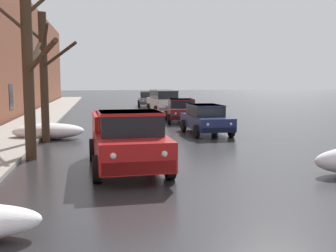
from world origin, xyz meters
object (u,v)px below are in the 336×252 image
Objects in this scene: bare_tree_second_along_sidewalk at (30,61)px; sedan_grey_queued_behind_truck at (148,99)px; suv_white_parked_far_down_block at (164,100)px; sedan_maroon_parked_kerbside_mid at (181,110)px; sedan_darkblue_parked_kerbside_close at (206,119)px; pickup_truck_red_approaching_near_lane at (128,140)px; bare_tree_mid_block at (44,73)px.

sedan_grey_queued_behind_truck is (6.85, 25.87, -2.46)m from bare_tree_second_along_sidewalk.
bare_tree_second_along_sidewalk is 19.53m from suv_white_parked_far_down_block.
sedan_maroon_parked_kerbside_mid is 6.97m from suv_white_parked_far_down_block.
sedan_darkblue_parked_kerbside_close is 0.86× the size of suv_white_parked_far_down_block.
sedan_maroon_parked_kerbside_mid and sedan_grey_queued_behind_truck have the same top height.
bare_tree_second_along_sidewalk reaches higher than sedan_grey_queued_behind_truck.
bare_tree_second_along_sidewalk is 4.32m from pickup_truck_red_approaching_near_lane.
suv_white_parked_far_down_block is 1.03× the size of sedan_grey_queued_behind_truck.
suv_white_parked_far_down_block is at bearing 78.30° from pickup_truck_red_approaching_near_lane.
bare_tree_mid_block is at bearing -168.76° from sedan_darkblue_parked_kerbside_close.
bare_tree_second_along_sidewalk is 13.43m from sedan_maroon_parked_kerbside_mid.
sedan_grey_queued_behind_truck is at bearing 82.14° from pickup_truck_red_approaching_near_lane.
sedan_grey_queued_behind_truck is at bearing 91.11° from sedan_darkblue_parked_kerbside_close.
sedan_darkblue_parked_kerbside_close is at bearing -89.58° from suv_white_parked_far_down_block.
sedan_grey_queued_behind_truck is (-0.35, 14.80, 0.00)m from sedan_maroon_parked_kerbside_mid.
bare_tree_second_along_sidewalk is 1.39× the size of sedan_grey_queued_behind_truck.
sedan_maroon_parked_kerbside_mid is at bearing 45.11° from bare_tree_mid_block.
sedan_maroon_parked_kerbside_mid is 0.87× the size of suv_white_parked_far_down_block.
pickup_truck_red_approaching_near_lane is 13.80m from sedan_maroon_parked_kerbside_mid.
bare_tree_second_along_sidewalk is 1.25× the size of pickup_truck_red_approaching_near_lane.
suv_white_parked_far_down_block is (-0.09, 12.79, 0.24)m from sedan_darkblue_parked_kerbside_close.
bare_tree_second_along_sidewalk reaches higher than sedan_maroon_parked_kerbside_mid.
pickup_truck_red_approaching_near_lane is 20.53m from suv_white_parked_far_down_block.
sedan_darkblue_parked_kerbside_close is (7.25, 5.25, -2.47)m from bare_tree_second_along_sidewalk.
bare_tree_mid_block is 1.35× the size of sedan_darkblue_parked_kerbside_close.
pickup_truck_red_approaching_near_lane reaches higher than sedan_maroon_parked_kerbside_mid.
bare_tree_second_along_sidewalk is 9.29m from sedan_darkblue_parked_kerbside_close.
sedan_darkblue_parked_kerbside_close and sedan_maroon_parked_kerbside_mid have the same top height.
bare_tree_second_along_sidewalk is at bearing -123.03° from sedan_maroon_parked_kerbside_mid.
bare_tree_mid_block reaches higher than sedan_grey_queued_behind_truck.
sedan_darkblue_parked_kerbside_close is at bearing 11.24° from bare_tree_mid_block.
bare_tree_second_along_sidewalk reaches higher than sedan_darkblue_parked_kerbside_close.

